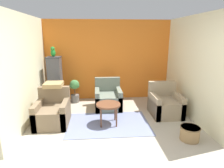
# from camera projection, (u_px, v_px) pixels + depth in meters

# --- Properties ---
(ground_plane) EXTENTS (20.00, 20.00, 0.00)m
(ground_plane) POSITION_uv_depth(u_px,v_px,m) (119.00, 154.00, 3.31)
(ground_plane) COLOR #B2A893
(ground_plane) RESTS_ON ground
(wall_back_accent) EXTENTS (4.04, 0.06, 2.51)m
(wall_back_accent) POSITION_uv_depth(u_px,v_px,m) (108.00, 60.00, 5.99)
(wall_back_accent) COLOR orange
(wall_back_accent) RESTS_ON ground_plane
(wall_left) EXTENTS (0.06, 3.08, 2.51)m
(wall_left) POSITION_uv_depth(u_px,v_px,m) (26.00, 70.00, 4.32)
(wall_left) COLOR beige
(wall_left) RESTS_ON ground_plane
(wall_right) EXTENTS (0.06, 3.08, 2.51)m
(wall_right) POSITION_uv_depth(u_px,v_px,m) (192.00, 68.00, 4.64)
(wall_right) COLOR beige
(wall_right) RESTS_ON ground_plane
(area_rug) EXTENTS (1.91, 1.30, 0.01)m
(area_rug) POSITION_uv_depth(u_px,v_px,m) (108.00, 124.00, 4.43)
(area_rug) COLOR slate
(area_rug) RESTS_ON ground_plane
(coffee_table) EXTENTS (0.56, 0.56, 0.51)m
(coffee_table) POSITION_uv_depth(u_px,v_px,m) (108.00, 106.00, 4.31)
(coffee_table) COLOR brown
(coffee_table) RESTS_ON ground_plane
(armchair_left) EXTENTS (0.74, 0.82, 0.83)m
(armchair_left) POSITION_uv_depth(u_px,v_px,m) (53.00, 113.00, 4.37)
(armchair_left) COLOR #7A664C
(armchair_left) RESTS_ON ground_plane
(armchair_right) EXTENTS (0.74, 0.82, 0.83)m
(armchair_right) POSITION_uv_depth(u_px,v_px,m) (165.00, 105.00, 4.90)
(armchair_right) COLOR #9E896B
(armchair_right) RESTS_ON ground_plane
(armchair_middle) EXTENTS (0.74, 0.82, 0.83)m
(armchair_middle) POSITION_uv_depth(u_px,v_px,m) (108.00, 99.00, 5.36)
(armchair_middle) COLOR slate
(armchair_middle) RESTS_ON ground_plane
(birdcage) EXTENTS (0.53, 0.53, 1.44)m
(birdcage) POSITION_uv_depth(u_px,v_px,m) (55.00, 82.00, 5.54)
(birdcage) COLOR #353539
(birdcage) RESTS_ON ground_plane
(parrot) EXTENTS (0.13, 0.24, 0.29)m
(parrot) POSITION_uv_depth(u_px,v_px,m) (53.00, 52.00, 5.33)
(parrot) COLOR #1E842D
(parrot) RESTS_ON birdcage
(potted_plant) EXTENTS (0.32, 0.29, 0.72)m
(potted_plant) POSITION_uv_depth(u_px,v_px,m) (75.00, 89.00, 5.78)
(potted_plant) COLOR #66605B
(potted_plant) RESTS_ON ground_plane
(wicker_basket) EXTENTS (0.39, 0.39, 0.28)m
(wicker_basket) POSITION_uv_depth(u_px,v_px,m) (190.00, 133.00, 3.71)
(wicker_basket) COLOR #A37F51
(wicker_basket) RESTS_ON ground_plane
(throw_pillow) EXTENTS (0.43, 0.43, 0.10)m
(throw_pillow) POSITION_uv_depth(u_px,v_px,m) (54.00, 85.00, 4.51)
(throw_pillow) COLOR tan
(throw_pillow) RESTS_ON armchair_left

